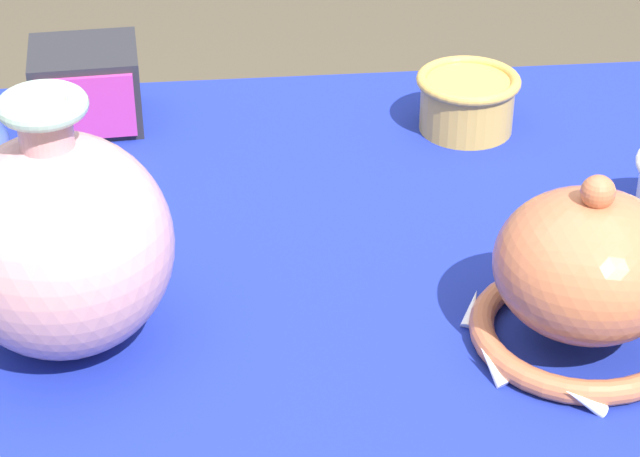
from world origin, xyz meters
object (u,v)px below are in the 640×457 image
Objects in this scene: cup_wide_ochre at (467,100)px; vase_tall_bulbous at (60,242)px; vase_dome_bell at (586,278)px; mosaic_tile_box at (86,86)px.

vase_tall_bulbous is at bearing -139.86° from cup_wide_ochre.
cup_wide_ochre is at bearing 92.72° from vase_dome_bell.
vase_tall_bulbous is at bearing -92.48° from mosaic_tile_box.
vase_tall_bulbous reaches higher than cup_wide_ochre.
cup_wide_ochre is (0.42, 0.36, -0.06)m from vase_tall_bulbous.
vase_dome_bell is at bearing -49.52° from mosaic_tile_box.
vase_dome_bell reaches higher than cup_wide_ochre.
vase_tall_bulbous is 1.14× the size of vase_dome_bell.
vase_tall_bulbous is 0.55m from cup_wide_ochre.
mosaic_tile_box is at bearing 172.03° from cup_wide_ochre.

